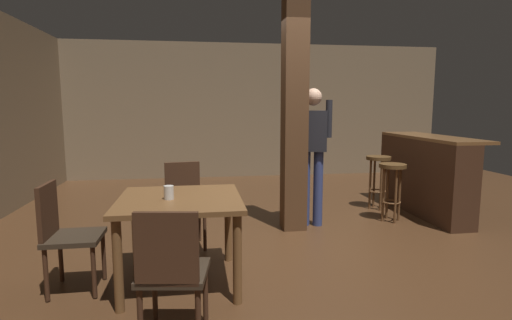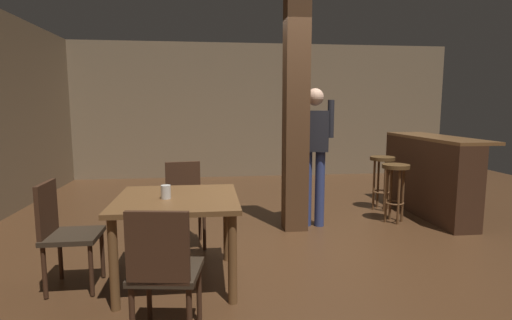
% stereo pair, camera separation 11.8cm
% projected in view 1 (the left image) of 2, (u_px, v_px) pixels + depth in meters
% --- Properties ---
extents(ground_plane, '(10.80, 10.80, 0.00)m').
position_uv_depth(ground_plane, '(323.00, 247.00, 4.30)').
color(ground_plane, '#422816').
extents(wall_back, '(8.00, 0.10, 2.80)m').
position_uv_depth(wall_back, '(259.00, 111.00, 8.53)').
color(wall_back, '#756047').
rests_on(wall_back, ground_plane).
extents(pillar, '(0.28, 0.28, 2.80)m').
position_uv_depth(pillar, '(294.00, 115.00, 4.78)').
color(pillar, '#4C301C').
rests_on(pillar, ground_plane).
extents(dining_table, '(1.01, 1.01, 0.75)m').
position_uv_depth(dining_table, '(180.00, 211.00, 3.35)').
color(dining_table, brown).
rests_on(dining_table, ground_plane).
extents(chair_south, '(0.48, 0.48, 0.89)m').
position_uv_depth(chair_south, '(171.00, 269.00, 2.47)').
color(chair_south, '#2D2319').
rests_on(chair_south, ground_plane).
extents(chair_north, '(0.48, 0.48, 0.89)m').
position_uv_depth(chair_north, '(184.00, 200.00, 4.29)').
color(chair_north, '#2D2319').
rests_on(chair_north, ground_plane).
extents(chair_west, '(0.42, 0.42, 0.89)m').
position_uv_depth(chair_west, '(64.00, 231.00, 3.21)').
color(chair_west, '#2D2319').
rests_on(chair_west, ground_plane).
extents(napkin_cup, '(0.08, 0.08, 0.11)m').
position_uv_depth(napkin_cup, '(169.00, 192.00, 3.27)').
color(napkin_cup, beige).
rests_on(napkin_cup, dining_table).
extents(standing_person, '(0.47, 0.28, 1.72)m').
position_uv_depth(standing_person, '(312.00, 147.00, 4.95)').
color(standing_person, black).
rests_on(standing_person, ground_plane).
extents(bar_counter, '(0.56, 1.87, 1.09)m').
position_uv_depth(bar_counter, '(423.00, 174.00, 5.60)').
color(bar_counter, brown).
rests_on(bar_counter, ground_plane).
extents(bar_stool_near, '(0.35, 0.35, 0.76)m').
position_uv_depth(bar_stool_near, '(392.00, 178.00, 5.20)').
color(bar_stool_near, '#4C3319').
rests_on(bar_stool_near, ground_plane).
extents(bar_stool_mid, '(0.35, 0.35, 0.78)m').
position_uv_depth(bar_stool_mid, '(378.00, 170.00, 5.83)').
color(bar_stool_mid, '#4C3319').
rests_on(bar_stool_mid, ground_plane).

